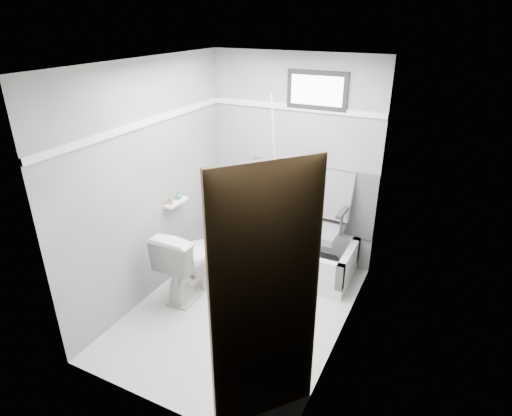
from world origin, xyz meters
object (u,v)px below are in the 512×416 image
Objects in this scene: toilet at (190,261)px; soap_bottle_a at (171,199)px; bathtub at (288,253)px; door at (282,343)px; soap_bottle_b at (178,195)px; office_chair at (317,223)px.

soap_bottle_a reaches higher than toilet.
bathtub is 2.50m from door.
soap_bottle_a is 0.14m from soap_bottle_b.
soap_bottle_a reaches higher than bathtub.
office_chair is (0.32, 0.04, 0.44)m from bathtub.
office_chair is 1.55m from soap_bottle_b.
office_chair is at bearing 103.38° from door.
toilet is at bearing 140.32° from door.
bathtub is 1.17m from toilet.
door is 23.72× the size of soap_bottle_b.
bathtub is at bearing -130.46° from toilet.
office_chair is 1.43m from toilet.
door is at bearing 140.00° from toilet.
toilet is at bearing -130.14° from bathtub.
soap_bottle_a is (-1.38, -0.76, 0.31)m from office_chair.
office_chair reaches higher than soap_bottle_b.
office_chair reaches higher than soap_bottle_a.
bathtub is at bearing 111.17° from door.
bathtub is 1.42m from soap_bottle_b.
toilet is (-1.06, -0.93, -0.26)m from office_chair.
soap_bottle_b reaches higher than toilet.
soap_bottle_a is (-1.06, -0.71, 0.76)m from bathtub.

